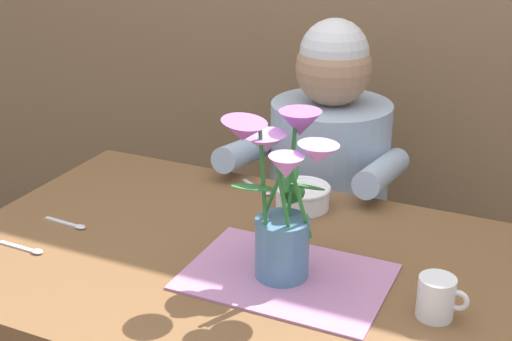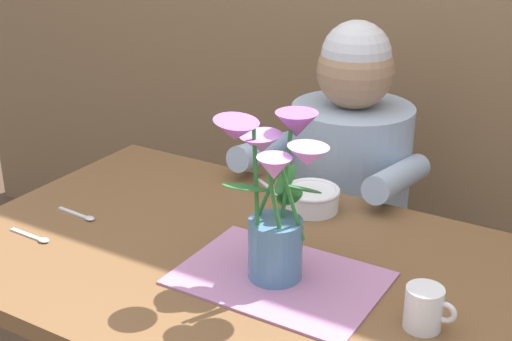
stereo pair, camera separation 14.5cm
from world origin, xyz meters
TOP-DOWN VIEW (x-y plane):
  - dining_table at (0.00, 0.00)m, footprint 1.20×0.80m
  - seated_person at (0.01, 0.62)m, footprint 0.45×0.47m
  - striped_placemat at (0.15, -0.04)m, footprint 0.40×0.28m
  - flower_vase at (0.14, -0.04)m, footprint 0.24×0.21m
  - ceramic_bowl at (0.06, 0.28)m, footprint 0.14×0.14m
  - ceramic_mug at (0.45, -0.05)m, footprint 0.09×0.07m
  - spoon_0 at (-0.07, 0.32)m, footprint 0.11×0.08m
  - spoon_1 at (-0.40, -0.17)m, footprint 0.12×0.02m
  - spoon_2 at (-0.39, -0.04)m, footprint 0.12×0.02m

SIDE VIEW (x-z plane):
  - seated_person at x=0.01m, z-range 0.00..1.13m
  - dining_table at x=0.00m, z-range 0.27..1.01m
  - striped_placemat at x=0.15m, z-range 0.74..0.74m
  - spoon_0 at x=-0.07m, z-range 0.74..0.75m
  - spoon_1 at x=-0.40m, z-range 0.74..0.75m
  - spoon_2 at x=-0.39m, z-range 0.74..0.75m
  - ceramic_bowl at x=0.06m, z-range 0.74..0.80m
  - ceramic_mug at x=0.45m, z-range 0.74..0.82m
  - flower_vase at x=0.14m, z-range 0.74..1.08m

